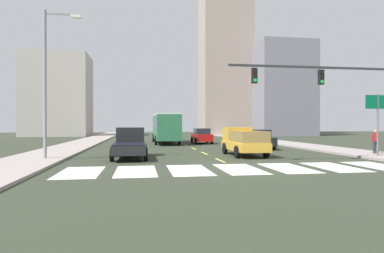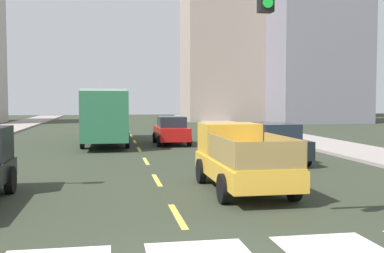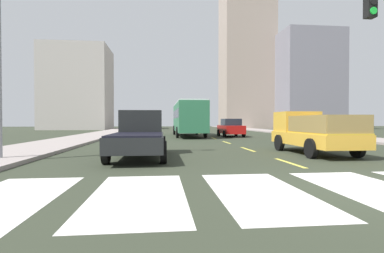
# 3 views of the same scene
# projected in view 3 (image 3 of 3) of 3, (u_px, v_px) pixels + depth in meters

# --- Properties ---
(ground_plane) EXTENTS (160.00, 160.00, 0.00)m
(ground_plane) POSITION_uv_depth(u_px,v_px,m) (370.00, 189.00, 6.31)
(ground_plane) COLOR #303628
(sidewalk_right) EXTENTS (3.79, 110.00, 0.15)m
(sidewalk_right) POSITION_uv_depth(u_px,v_px,m) (341.00, 137.00, 25.37)
(sidewalk_right) COLOR gray
(sidewalk_right) RESTS_ON ground
(sidewalk_left) EXTENTS (3.79, 110.00, 0.15)m
(sidewalk_left) POSITION_uv_depth(u_px,v_px,m) (78.00, 139.00, 23.04)
(sidewalk_left) COLOR gray
(sidewalk_left) RESTS_ON ground
(crosswalk_stripe_0) EXTENTS (1.86, 3.98, 0.01)m
(crosswalk_stripe_0) POSITION_uv_depth(u_px,v_px,m) (6.00, 198.00, 5.53)
(crosswalk_stripe_0) COLOR silver
(crosswalk_stripe_0) RESTS_ON ground
(crosswalk_stripe_1) EXTENTS (1.86, 3.98, 0.01)m
(crosswalk_stripe_1) POSITION_uv_depth(u_px,v_px,m) (138.00, 195.00, 5.79)
(crosswalk_stripe_1) COLOR silver
(crosswalk_stripe_1) RESTS_ON ground
(crosswalk_stripe_2) EXTENTS (1.86, 3.98, 0.01)m
(crosswalk_stripe_2) POSITION_uv_depth(u_px,v_px,m) (259.00, 192.00, 6.05)
(crosswalk_stripe_2) COLOR silver
(crosswalk_stripe_2) RESTS_ON ground
(crosswalk_stripe_3) EXTENTS (1.86, 3.98, 0.01)m
(crosswalk_stripe_3) POSITION_uv_depth(u_px,v_px,m) (370.00, 189.00, 6.31)
(crosswalk_stripe_3) COLOR silver
(crosswalk_stripe_3) RESTS_ON ground
(lane_dash_0) EXTENTS (0.16, 2.40, 0.01)m
(lane_dash_0) POSITION_uv_depth(u_px,v_px,m) (290.00, 163.00, 10.29)
(lane_dash_0) COLOR #D9CE49
(lane_dash_0) RESTS_ON ground
(lane_dash_1) EXTENTS (0.16, 2.40, 0.01)m
(lane_dash_1) POSITION_uv_depth(u_px,v_px,m) (248.00, 149.00, 15.26)
(lane_dash_1) COLOR #D9CE49
(lane_dash_1) RESTS_ON ground
(lane_dash_2) EXTENTS (0.16, 2.40, 0.01)m
(lane_dash_2) POSITION_uv_depth(u_px,v_px,m) (227.00, 142.00, 20.23)
(lane_dash_2) COLOR #D9CE49
(lane_dash_2) RESTS_ON ground
(lane_dash_3) EXTENTS (0.16, 2.40, 0.01)m
(lane_dash_3) POSITION_uv_depth(u_px,v_px,m) (214.00, 138.00, 25.20)
(lane_dash_3) COLOR #D9CE49
(lane_dash_3) RESTS_ON ground
(lane_dash_4) EXTENTS (0.16, 2.40, 0.01)m
(lane_dash_4) POSITION_uv_depth(u_px,v_px,m) (205.00, 135.00, 30.17)
(lane_dash_4) COLOR #D9CE49
(lane_dash_4) RESTS_ON ground
(lane_dash_5) EXTENTS (0.16, 2.40, 0.01)m
(lane_dash_5) POSITION_uv_depth(u_px,v_px,m) (199.00, 133.00, 35.15)
(lane_dash_5) COLOR #D9CE49
(lane_dash_5) RESTS_ON ground
(lane_dash_6) EXTENTS (0.16, 2.40, 0.01)m
(lane_dash_6) POSITION_uv_depth(u_px,v_px,m) (194.00, 132.00, 40.12)
(lane_dash_6) COLOR #D9CE49
(lane_dash_6) RESTS_ON ground
(lane_dash_7) EXTENTS (0.16, 2.40, 0.01)m
(lane_dash_7) POSITION_uv_depth(u_px,v_px,m) (191.00, 131.00, 45.09)
(lane_dash_7) COLOR #D9CE49
(lane_dash_7) RESTS_ON ground
(pickup_stakebed) EXTENTS (2.18, 5.20, 1.96)m
(pickup_stakebed) POSITION_uv_depth(u_px,v_px,m) (309.00, 133.00, 13.59)
(pickup_stakebed) COLOR gold
(pickup_stakebed) RESTS_ON ground
(pickup_dark) EXTENTS (2.18, 5.20, 1.96)m
(pickup_dark) POSITION_uv_depth(u_px,v_px,m) (139.00, 135.00, 12.09)
(pickup_dark) COLOR black
(pickup_dark) RESTS_ON ground
(city_bus) EXTENTS (2.72, 10.80, 3.32)m
(city_bus) POSITION_uv_depth(u_px,v_px,m) (188.00, 117.00, 28.76)
(city_bus) COLOR #2C6E4A
(city_bus) RESTS_ON ground
(sedan_near_left) EXTENTS (2.02, 4.40, 1.72)m
(sedan_near_left) POSITION_uv_depth(u_px,v_px,m) (231.00, 128.00, 28.01)
(sedan_near_left) COLOR red
(sedan_near_left) RESTS_ON ground
(sedan_near_right) EXTENTS (2.02, 4.40, 1.72)m
(sedan_near_right) POSITION_uv_depth(u_px,v_px,m) (312.00, 131.00, 19.38)
(sedan_near_right) COLOR black
(sedan_near_right) RESTS_ON ground
(streetlight_left) EXTENTS (2.20, 0.28, 9.00)m
(streetlight_left) POSITION_uv_depth(u_px,v_px,m) (3.00, 25.00, 10.51)
(streetlight_left) COLOR gray
(streetlight_left) RESTS_ON ground
(tower_tall_centre) EXTENTS (10.14, 8.21, 49.91)m
(tower_tall_centre) POSITION_uv_depth(u_px,v_px,m) (247.00, 8.00, 59.90)
(tower_tall_centre) COLOR #A29082
(tower_tall_centre) RESTS_ON ground
(block_mid_left) EXTENTS (10.86, 7.89, 18.13)m
(block_mid_left) POSITION_uv_depth(u_px,v_px,m) (308.00, 81.00, 54.41)
(block_mid_left) COLOR gray
(block_mid_left) RESTS_ON ground
(block_mid_right) EXTENTS (11.39, 9.72, 15.10)m
(block_mid_right) POSITION_uv_depth(u_px,v_px,m) (78.00, 88.00, 53.61)
(block_mid_right) COLOR #B2AAA3
(block_mid_right) RESTS_ON ground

